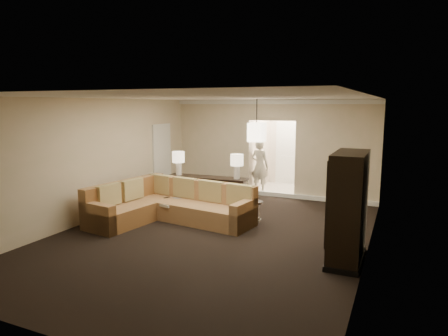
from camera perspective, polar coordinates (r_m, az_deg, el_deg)
The scene contains 19 objects.
ground at distance 8.30m, azimuth -1.87°, elevation -9.63°, with size 8.00×8.00×0.00m, color black.
wall_back at distance 11.66m, azimuth 6.79°, elevation 2.80°, with size 6.00×0.04×2.80m, color beige.
wall_front at distance 4.79m, azimuth -23.66°, elevation -6.98°, with size 6.00×0.04×2.80m, color beige.
wall_left at distance 9.66m, azimuth -18.12°, elevation 1.11°, with size 0.04×8.00×2.80m, color beige.
wall_right at distance 7.18m, azimuth 20.11°, elevation -1.61°, with size 0.04×8.00×2.80m, color beige.
ceiling at distance 7.86m, azimuth -1.97°, elevation 10.08°, with size 6.00×8.00×0.02m, color white.
crown_molding at distance 11.54m, azimuth 6.84°, elevation 9.35°, with size 6.00×0.10×0.12m, color white.
baseboard at distance 11.83m, azimuth 6.59°, elevation -3.69°, with size 6.00×0.10×0.12m, color white.
side_door at distance 11.88m, azimuth -8.84°, elevation 1.17°, with size 0.05×0.90×2.10m, color white.
foyer at distance 12.95m, azimuth 8.57°, elevation 2.94°, with size 1.44×2.02×2.80m.
sectional_sofa at distance 9.28m, azimuth -7.90°, elevation -5.34°, with size 3.36×2.55×0.92m.
coffee_table at distance 9.83m, azimuth -7.72°, elevation -5.42°, with size 1.30×1.30×0.44m.
console_table at distance 10.37m, azimuth -2.44°, elevation -3.05°, with size 2.13×0.62×0.81m.
armoire at distance 7.09m, azimuth 17.26°, elevation -5.71°, with size 0.56×1.31×1.88m.
drink_table at distance 9.07m, azimuth 4.32°, elevation -5.63°, with size 0.41×0.41×0.51m.
table_lamp_left at distance 10.58m, azimuth -6.54°, elevation 1.24°, with size 0.33×0.33×0.62m.
table_lamp_right at distance 9.96m, azimuth 1.85°, elevation 0.80°, with size 0.33×0.33×0.62m.
pendant_light at distance 10.38m, azimuth 4.67°, elevation 5.13°, with size 0.38×0.38×1.09m.
person at distance 12.14m, azimuth 5.14°, elevation 0.68°, with size 0.65×0.43×1.79m, color beige.
Camera 1 is at (3.47, -7.06, 2.66)m, focal length 32.00 mm.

